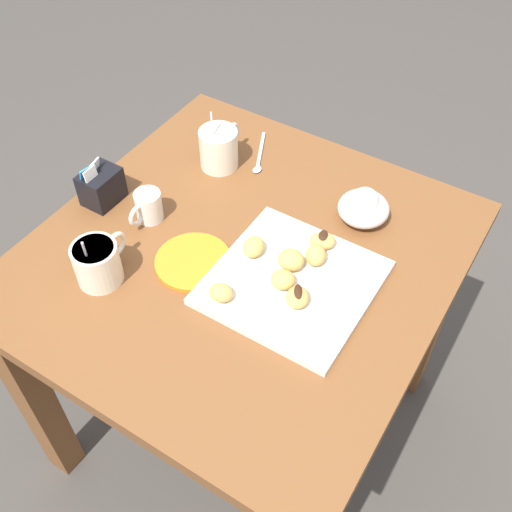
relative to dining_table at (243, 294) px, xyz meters
name	(u,v)px	position (x,y,z in m)	size (l,w,h in m)	color
ground_plane	(246,417)	(0.00, 0.00, -0.61)	(8.00, 8.00, 0.00)	#423D38
dining_table	(243,294)	(0.00, 0.00, 0.00)	(0.90, 0.86, 0.75)	brown
pastry_plate_square	(292,283)	(-0.02, -0.14, 0.15)	(0.32, 0.32, 0.02)	silver
coffee_mug_cream_left	(98,262)	(-0.21, 0.21, 0.19)	(0.13, 0.09, 0.14)	silver
coffee_mug_cream_right	(219,147)	(0.22, 0.21, 0.20)	(0.13, 0.09, 0.15)	silver
cream_pitcher_white	(148,205)	(-0.02, 0.23, 0.18)	(0.10, 0.06, 0.07)	silver
sugar_caddy	(101,186)	(-0.03, 0.36, 0.19)	(0.09, 0.07, 0.11)	black
ice_cream_bowl	(364,207)	(0.23, -0.17, 0.18)	(0.12, 0.12, 0.09)	silver
saucer_orange_left	(193,262)	(-0.08, 0.07, 0.15)	(0.16, 0.16, 0.01)	orange
loose_spoon_near_saucer	(259,157)	(0.29, 0.14, 0.15)	(0.15, 0.08, 0.01)	silver
beignet_0	(291,260)	(0.01, -0.11, 0.18)	(0.05, 0.06, 0.04)	#DBA351
beignet_1	(221,293)	(-0.14, -0.04, 0.18)	(0.05, 0.04, 0.03)	#DBA351
beignet_2	(283,280)	(-0.04, -0.13, 0.18)	(0.05, 0.05, 0.04)	#DBA351
beignet_3	(323,241)	(0.09, -0.14, 0.18)	(0.04, 0.05, 0.03)	#DBA351
chocolate_drizzle_3	(323,235)	(0.09, -0.14, 0.19)	(0.03, 0.02, 0.01)	#381E11
beignet_4	(298,297)	(-0.07, -0.17, 0.18)	(0.05, 0.05, 0.03)	#DBA351
chocolate_drizzle_4	(298,291)	(-0.07, -0.17, 0.20)	(0.04, 0.02, 0.01)	#381E11
beignet_5	(316,255)	(0.05, -0.15, 0.18)	(0.04, 0.05, 0.04)	#DBA351
beignet_6	(253,248)	(0.00, -0.03, 0.18)	(0.04, 0.06, 0.04)	#DBA351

